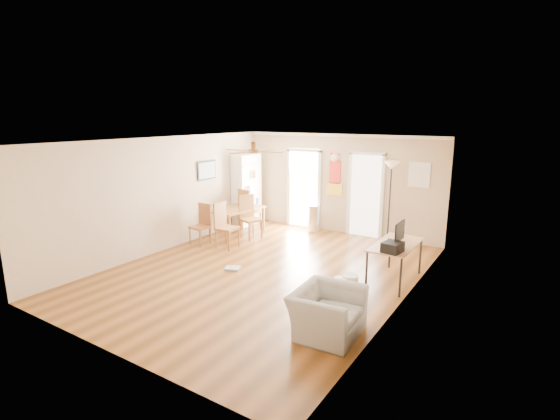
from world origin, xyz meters
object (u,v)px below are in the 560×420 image
Objects in this scene: dining_chair_right_a at (251,217)px; computer_desk at (395,262)px; torchiere_lamp at (389,203)px; dining_chair_far at (250,209)px; bookshelf at (247,190)px; dining_chair_right_b at (227,226)px; printer at (393,247)px; dining_chair_near at (200,225)px; wastebasket_a at (350,284)px; dining_table at (237,221)px; wastebasket_b at (341,286)px; trash_can at (314,218)px; armchair at (327,312)px.

dining_chair_right_a is 4.05m from computer_desk.
torchiere_lamp is 1.45× the size of computer_desk.
dining_chair_far is 0.81× the size of computer_desk.
bookshelf is 1.48m from dining_chair_right_a.
dining_chair_right_b is 3.06× the size of printer.
computer_desk is at bearing -68.75° from torchiere_lamp.
dining_chair_right_b reaches higher than dining_chair_near.
wastebasket_a is (4.01, -2.46, -0.40)m from dining_chair_far.
computer_desk is (4.88, -1.89, -0.63)m from bookshelf.
dining_chair_right_b is 1.74m from dining_chair_far.
torchiere_lamp reaches higher than dining_table.
bookshelf is 1.85× the size of dining_chair_right_a.
computer_desk is at bearing 107.69° from printer.
torchiere_lamp is at bearing -53.68° from dining_chair_right_b.
dining_chair_near is at bearing 99.52° from dining_chair_right_b.
bookshelf is 2.25m from dining_chair_right_b.
wastebasket_b is at bearing -135.09° from printer.
computer_desk is at bearing 60.10° from wastebasket_b.
computer_desk is at bearing -90.09° from dining_chair_right_b.
dining_chair_right_a reaches higher than printer.
computer_desk is at bearing -37.89° from trash_can.
torchiere_lamp is (3.80, 2.54, 0.51)m from dining_chair_near.
wastebasket_a is (3.46, -1.76, -0.38)m from dining_chair_right_a.
dining_chair_far reaches higher than dining_chair_near.
dining_chair_right_a is 3.38× the size of wastebasket_a.
computer_desk reaches higher than trash_can.
dining_chair_near is at bearing 95.95° from dining_chair_far.
trash_can is 2.26× the size of wastebasket_a.
wastebasket_b is (3.35, -0.95, -0.39)m from dining_chair_right_b.
trash_can is at bearing -17.40° from dining_chair_right_a.
wastebasket_a is at bearing -38.02° from bookshelf.
wastebasket_b is at bearing -8.04° from dining_chair_near.
dining_chair_far reaches higher than wastebasket_a.
bookshelf is at bearing 147.38° from wastebasket_a.
wastebasket_a is at bearing 49.36° from wastebasket_b.
dining_chair_near is at bearing 165.32° from dining_chair_right_a.
dining_chair_far is at bearing 163.21° from printer.
dining_table is 1.37× the size of armchair.
dining_chair_far reaches higher than dining_chair_right_a.
dining_chair_far is 4.70m from wastebasket_b.
armchair is at bearing -79.18° from wastebasket_a.
bookshelf is 1.45× the size of computer_desk.
bookshelf is 2.76× the size of trash_can.
torchiere_lamp is at bearing 4.89° from armchair.
dining_table is 3.95× the size of printer.
torchiere_lamp is (2.01, 0.03, 0.64)m from trash_can.
wastebasket_b is 1.44m from armchair.
dining_chair_near reaches higher than dining_table.
dining_chair_right_a is at bearing 168.13° from computer_desk.
bookshelf is 1.80× the size of dining_chair_far.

